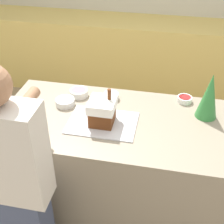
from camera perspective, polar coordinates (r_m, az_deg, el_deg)
name	(u,v)px	position (r m, az deg, el deg)	size (l,w,h in m)	color
ground_plane	(118,205)	(2.73, 1.16, -16.64)	(12.00, 12.00, 0.00)	gray
back_cabinet_block	(147,58)	(3.99, 6.47, 9.84)	(6.00, 0.60, 0.91)	#DBBC60
kitchen_island	(119,167)	(2.39, 1.28, -10.05)	(1.68, 0.81, 0.88)	gray
baking_tray	(102,123)	(2.08, -1.77, -1.97)	(0.45, 0.33, 0.01)	silver
gingerbread_house	(102,111)	(2.02, -1.81, 0.19)	(0.17, 0.18, 0.24)	#5B2D14
decorative_tree	(209,96)	(2.15, 17.36, 2.80)	(0.15, 0.15, 0.32)	#33843D
candy_bowl_behind_tray	(185,99)	(2.35, 13.14, 2.33)	(0.11, 0.11, 0.04)	white
candy_bowl_far_left	(79,92)	(2.37, -6.07, 3.60)	(0.14, 0.14, 0.05)	white
candy_bowl_front_corner	(65,102)	(2.27, -8.58, 1.86)	(0.14, 0.14, 0.05)	silver
candy_bowl_far_right	(111,96)	(2.32, -0.20, 2.97)	(0.12, 0.12, 0.04)	white
person	(16,187)	(1.86, -17.21, -12.89)	(0.41, 0.51, 1.55)	#424C6B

